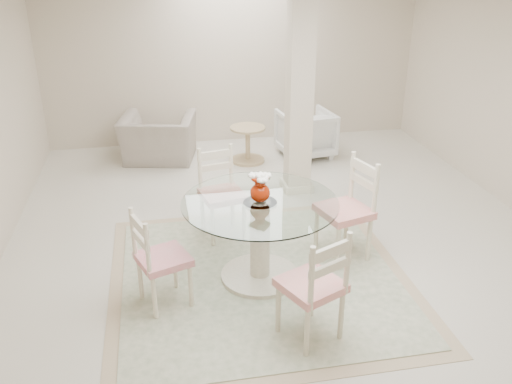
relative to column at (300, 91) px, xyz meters
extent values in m
plane|color=silver|center=(-0.50, -1.30, -1.35)|extent=(7.00, 7.00, 0.00)
cube|color=beige|center=(-0.50, 2.20, 0.00)|extent=(6.00, 0.02, 2.70)
cube|color=beige|center=(-0.50, -4.80, 0.00)|extent=(6.00, 0.02, 2.70)
cube|color=beige|center=(0.00, 0.00, 0.00)|extent=(0.30, 0.30, 2.70)
cube|color=tan|center=(-0.90, -2.01, -1.35)|extent=(2.90, 2.90, 0.01)
cube|color=beige|center=(-0.90, -2.01, -1.34)|extent=(2.66, 2.66, 0.01)
cylinder|color=beige|center=(-0.90, -2.01, -1.32)|extent=(0.76, 0.76, 0.06)
cylinder|color=beige|center=(-0.90, -2.01, -0.91)|extent=(0.19, 0.19, 0.79)
cylinder|color=beige|center=(-0.90, -2.01, -0.54)|extent=(0.31, 0.31, 0.03)
cylinder|color=white|center=(-0.90, -2.01, -0.51)|extent=(1.46, 1.46, 0.01)
ellipsoid|color=#A22004|center=(-0.90, -2.01, -0.42)|extent=(0.19, 0.19, 0.18)
cylinder|color=#A22004|center=(-0.90, -2.01, -0.31)|extent=(0.10, 0.10, 0.05)
cylinder|color=#A22004|center=(-0.90, -2.01, -0.27)|extent=(0.16, 0.16, 0.02)
ellipsoid|color=white|center=(-0.90, -2.01, -0.25)|extent=(0.11, 0.11, 0.05)
ellipsoid|color=white|center=(-0.84, -1.99, -0.26)|extent=(0.11, 0.11, 0.05)
ellipsoid|color=white|center=(-0.95, -1.98, -0.26)|extent=(0.11, 0.11, 0.05)
ellipsoid|color=white|center=(-0.89, -2.07, -0.27)|extent=(0.11, 0.11, 0.05)
cylinder|color=#F6EBCA|center=(-0.22, -1.64, -1.10)|extent=(0.05, 0.05, 0.50)
cylinder|color=#F6EBCA|center=(-0.11, -2.01, -1.10)|extent=(0.05, 0.05, 0.50)
cylinder|color=#F6EBCA|center=(0.16, -1.53, -1.10)|extent=(0.05, 0.05, 0.50)
cylinder|color=#F6EBCA|center=(0.26, -1.90, -1.10)|extent=(0.05, 0.05, 0.50)
cube|color=red|center=(0.02, -1.77, -0.81)|extent=(0.59, 0.59, 0.08)
cube|color=#F6EBCA|center=(0.23, -1.71, -0.45)|extent=(0.17, 0.43, 0.58)
cylinder|color=beige|center=(-1.27, -1.31, -1.12)|extent=(0.04, 0.04, 0.46)
cylinder|color=beige|center=(-0.92, -1.23, -1.12)|extent=(0.04, 0.04, 0.46)
cylinder|color=beige|center=(-1.35, -0.95, -1.12)|extent=(0.04, 0.04, 0.46)
cylinder|color=beige|center=(-1.00, -0.87, -1.12)|extent=(0.04, 0.04, 0.46)
cube|color=red|center=(-1.14, -1.09, -0.85)|extent=(0.53, 0.53, 0.07)
cube|color=beige|center=(-1.18, -0.89, -0.51)|extent=(0.40, 0.13, 0.55)
cylinder|color=#F6E8CB|center=(-1.59, -2.35, -1.13)|extent=(0.04, 0.04, 0.44)
cylinder|color=#F6E8CB|center=(-1.72, -2.03, -1.13)|extent=(0.04, 0.04, 0.44)
cylinder|color=#F6E8CB|center=(-1.92, -2.47, -1.13)|extent=(0.04, 0.04, 0.44)
cylinder|color=#F6E8CB|center=(-2.04, -2.15, -1.13)|extent=(0.04, 0.04, 0.44)
cube|color=red|center=(-1.82, -2.25, -0.88)|extent=(0.54, 0.54, 0.07)
cube|color=#F6E8CB|center=(-1.99, -2.32, -0.56)|extent=(0.17, 0.37, 0.52)
cylinder|color=beige|center=(-0.57, -2.68, -1.11)|extent=(0.05, 0.05, 0.47)
cylinder|color=beige|center=(-0.90, -2.84, -1.11)|extent=(0.05, 0.05, 0.47)
cylinder|color=beige|center=(-0.41, -3.02, -1.11)|extent=(0.05, 0.05, 0.47)
cylinder|color=beige|center=(-0.75, -3.17, -1.11)|extent=(0.05, 0.05, 0.47)
cube|color=red|center=(-0.66, -2.93, -0.84)|extent=(0.60, 0.60, 0.07)
cube|color=beige|center=(-0.57, -3.12, -0.50)|extent=(0.39, 0.21, 0.55)
imported|color=gray|center=(-1.78, 1.46, -1.00)|extent=(1.24, 1.13, 0.69)
imported|color=silver|center=(0.46, 1.23, -0.99)|extent=(0.87, 0.88, 0.71)
cylinder|color=tan|center=(-0.46, 1.14, -1.33)|extent=(0.50, 0.50, 0.04)
cylinder|color=tan|center=(-0.46, 1.14, -1.08)|extent=(0.07, 0.07, 0.48)
cylinder|color=tan|center=(-0.46, 1.14, -0.82)|extent=(0.52, 0.52, 0.03)
camera|label=1|loc=(-1.77, -6.44, 1.66)|focal=38.00mm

